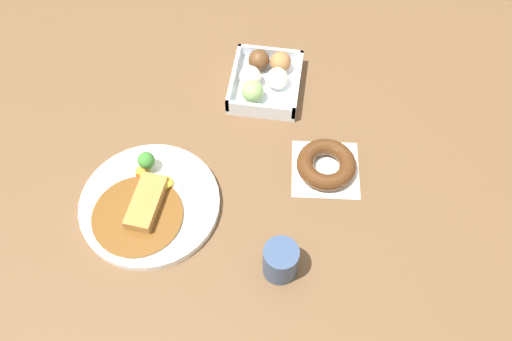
{
  "coord_description": "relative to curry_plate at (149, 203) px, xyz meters",
  "views": [
    {
      "loc": [
        0.66,
        0.12,
        0.96
      ],
      "look_at": [
        0.07,
        0.04,
        0.03
      ],
      "focal_mm": 37.98,
      "sensor_mm": 36.0,
      "label": 1
    }
  ],
  "objects": [
    {
      "name": "coffee_mug",
      "position": [
        0.09,
        0.28,
        0.03
      ],
      "size": [
        0.07,
        0.07,
        0.08
      ],
      "primitive_type": "cylinder",
      "color": "#33476B",
      "rests_on": "ground_plane"
    },
    {
      "name": "curry_plate",
      "position": [
        0.0,
        0.0,
        0.0
      ],
      "size": [
        0.28,
        0.28,
        0.07
      ],
      "color": "white",
      "rests_on": "ground_plane"
    },
    {
      "name": "ground_plane",
      "position": [
        -0.17,
        0.17,
        -0.01
      ],
      "size": [
        1.6,
        1.6,
        0.0
      ],
      "primitive_type": "plane",
      "color": "brown"
    },
    {
      "name": "donut_box",
      "position": [
        -0.35,
        0.19,
        0.01
      ],
      "size": [
        0.18,
        0.16,
        0.06
      ],
      "color": "silver",
      "rests_on": "ground_plane"
    },
    {
      "name": "chocolate_ring_donut",
      "position": [
        -0.14,
        0.34,
        0.0
      ],
      "size": [
        0.15,
        0.15,
        0.04
      ],
      "color": "white",
      "rests_on": "ground_plane"
    }
  ]
}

